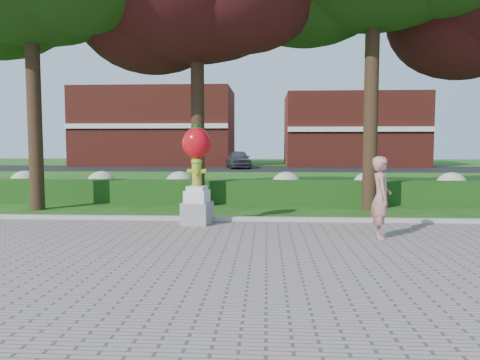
% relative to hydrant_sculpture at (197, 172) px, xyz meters
% --- Properties ---
extents(ground, '(100.00, 100.00, 0.00)m').
position_rel_hydrant_sculpture_xyz_m(ground, '(1.51, -2.50, -1.39)').
color(ground, '#1B4A12').
rests_on(ground, ground).
extents(walkway, '(40.00, 14.00, 0.04)m').
position_rel_hydrant_sculpture_xyz_m(walkway, '(1.51, -6.50, -1.37)').
color(walkway, gray).
rests_on(walkway, ground).
extents(curb, '(40.00, 0.18, 0.15)m').
position_rel_hydrant_sculpture_xyz_m(curb, '(1.51, 0.50, -1.31)').
color(curb, '#ADADA5').
rests_on(curb, ground).
extents(lawn_hedge, '(24.00, 0.70, 0.80)m').
position_rel_hydrant_sculpture_xyz_m(lawn_hedge, '(1.51, 4.50, -0.99)').
color(lawn_hedge, '#134012').
rests_on(lawn_hedge, ground).
extents(hydrangea_row, '(20.10, 1.10, 0.99)m').
position_rel_hydrant_sculpture_xyz_m(hydrangea_row, '(2.09, 5.50, -0.84)').
color(hydrangea_row, tan).
rests_on(hydrangea_row, ground).
extents(street, '(50.00, 8.00, 0.02)m').
position_rel_hydrant_sculpture_xyz_m(street, '(1.51, 25.50, -1.38)').
color(street, black).
rests_on(street, ground).
extents(building_left, '(14.00, 8.00, 7.00)m').
position_rel_hydrant_sculpture_xyz_m(building_left, '(-8.49, 31.50, 2.11)').
color(building_left, maroon).
rests_on(building_left, ground).
extents(building_right, '(12.00, 8.00, 6.40)m').
position_rel_hydrant_sculpture_xyz_m(building_right, '(9.51, 31.50, 1.81)').
color(building_right, maroon).
rests_on(building_right, ground).
extents(hydrant_sculpture, '(0.80, 0.80, 2.55)m').
position_rel_hydrant_sculpture_xyz_m(hydrant_sculpture, '(0.00, 0.00, 0.00)').
color(hydrant_sculpture, gray).
rests_on(hydrant_sculpture, walkway).
extents(woman, '(0.49, 0.69, 1.80)m').
position_rel_hydrant_sculpture_xyz_m(woman, '(4.29, -1.56, -0.45)').
color(woman, tan).
rests_on(woman, walkway).
extents(parked_car, '(2.52, 4.57, 1.47)m').
position_rel_hydrant_sculpture_xyz_m(parked_car, '(-0.55, 26.20, -0.63)').
color(parked_car, '#3F4347').
rests_on(parked_car, street).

